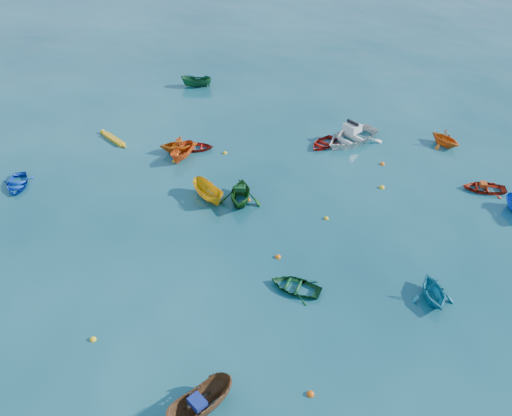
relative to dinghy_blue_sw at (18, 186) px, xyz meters
The scene contains 29 objects.
ground 15.68m from the dinghy_blue_sw, ahead, with size 160.00×160.00×0.00m, color #0A394A.
dinghy_blue_sw is the anchor object (origin of this frame).
sampan_brown_mid 22.42m from the dinghy_blue_sw, 16.56° to the right, with size 1.22×3.25×1.26m, color brown.
dinghy_orange_w 11.71m from the dinghy_blue_sw, 58.16° to the left, with size 2.48×2.87×1.51m, color orange.
sampan_yellow_mid 13.56m from the dinghy_blue_sw, 26.88° to the left, with size 1.21×3.22×1.25m, color gold.
dinghy_green_e 21.23m from the dinghy_blue_sw, ahead, with size 1.99×2.79×0.58m, color #124D25.
dinghy_cyan_se 27.96m from the dinghy_blue_sw, 10.95° to the left, with size 2.20×2.55×1.34m, color teal.
dinghy_red_nw 13.01m from the dinghy_blue_sw, 57.65° to the left, with size 2.01×2.82×0.58m, color #A4140D.
sampan_orange_n 11.76m from the dinghy_blue_sw, 52.81° to the left, with size 1.09×2.89×1.12m, color #CB4713.
dinghy_green_n 15.71m from the dinghy_blue_sw, 26.56° to the left, with size 2.81×3.26×1.72m, color #104412.
dinghy_red_ne 32.33m from the dinghy_blue_sw, 32.79° to the left, with size 2.04×2.85×0.59m, color #A3210D.
dinghy_red_far 22.75m from the dinghy_blue_sw, 48.75° to the left, with size 2.03×2.83×0.59m, color red.
dinghy_orange_far 32.15m from the dinghy_blue_sw, 44.36° to the left, with size 2.29×2.65×1.40m, color orange.
sampan_green_far 21.05m from the dinghy_blue_sw, 92.97° to the left, with size 1.14×3.03×1.17m, color #12502A.
kayak_yellow 8.48m from the dinghy_blue_sw, 86.15° to the left, with size 0.49×3.43×0.33m, color orange, non-canonical shape.
motorboat_white 25.16m from the dinghy_blue_sw, 48.97° to the left, with size 3.64×5.09×1.66m, color white.
tarp_blue_a 22.44m from the dinghy_blue_sw, 16.94° to the right, with size 0.72×0.54×0.35m, color navy.
tarp_orange_a 11.80m from the dinghy_blue_sw, 58.10° to the left, with size 0.60×0.46×0.29m, color #B74312.
tarp_green_b 15.74m from the dinghy_blue_sw, 26.93° to the left, with size 0.66×0.50×0.32m, color #11461E.
tarp_orange_b 32.23m from the dinghy_blue_sw, 32.82° to the left, with size 0.57×0.43×0.28m, color #B14012.
buoy_ye_a 16.10m from the dinghy_blue_sw, 23.12° to the right, with size 0.32×0.32×0.32m, color yellow.
buoy_or_b 25.08m from the dinghy_blue_sw, ahead, with size 0.34×0.34×0.34m, color #E95C0C.
buoy_ye_b 14.96m from the dinghy_blue_sw, 51.82° to the left, with size 0.34×0.34×0.34m, color yellow.
buoy_or_c 16.19m from the dinghy_blue_sw, 27.57° to the left, with size 0.33×0.33×0.33m, color #D14F0B.
buoy_ye_c 21.43m from the dinghy_blue_sw, 23.44° to the left, with size 0.31×0.31×0.31m, color yellow.
buoy_or_d 19.40m from the dinghy_blue_sw, 10.88° to the left, with size 0.34×0.34×0.34m, color orange.
buoy_ye_d 10.99m from the dinghy_blue_sw, 51.37° to the left, with size 0.33×0.33×0.33m, color gold.
buoy_or_e 26.23m from the dinghy_blue_sw, 40.16° to the left, with size 0.37×0.37×0.37m, color orange.
buoy_ye_e 25.36m from the dinghy_blue_sw, 33.17° to the left, with size 0.38×0.38×0.38m, color yellow.
Camera 1 is at (14.39, -16.64, 18.99)m, focal length 35.00 mm.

